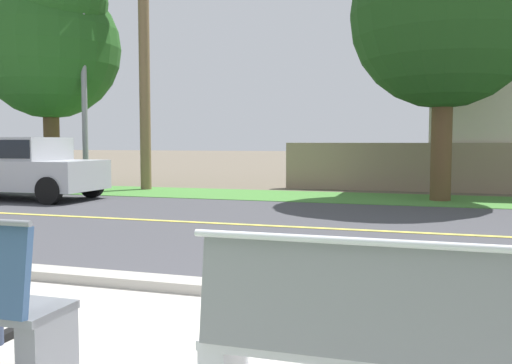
{
  "coord_description": "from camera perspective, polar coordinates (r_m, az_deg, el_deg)",
  "views": [
    {
      "loc": [
        1.57,
        -2.42,
        1.44
      ],
      "look_at": [
        -0.2,
        3.26,
        1.0
      ],
      "focal_mm": 38.66,
      "sensor_mm": 36.0,
      "label": 1
    }
  ],
  "objects": [
    {
      "name": "street_asphalt",
      "position": [
        9.17,
        7.28,
        -4.82
      ],
      "size": [
        52.0,
        8.0,
        0.01
      ],
      "primitive_type": "cube",
      "color": "#424247",
      "rests_on": "ground_plane"
    },
    {
      "name": "ground_plane",
      "position": [
        10.64,
        8.7,
        -3.61
      ],
      "size": [
        140.0,
        140.0,
        0.0
      ],
      "primitive_type": "plane",
      "color": "#665B4C"
    },
    {
      "name": "shade_tree_far_left",
      "position": [
        18.36,
        -20.45,
        13.89
      ],
      "size": [
        4.3,
        4.3,
        7.09
      ],
      "color": "brown",
      "rests_on": "ground_plane"
    },
    {
      "name": "bench_right",
      "position": [
        2.8,
        12.17,
        -16.52
      ],
      "size": [
        1.72,
        0.48,
        1.01
      ],
      "color": "silver",
      "rests_on": "ground_plane"
    },
    {
      "name": "far_verge_grass",
      "position": [
        14.21,
        10.9,
        -1.64
      ],
      "size": [
        48.0,
        2.8,
        0.02
      ],
      "primitive_type": "cube",
      "color": "#478438",
      "rests_on": "ground_plane"
    },
    {
      "name": "curb_edge",
      "position": [
        5.21,
        -0.88,
        -11.18
      ],
      "size": [
        44.0,
        0.3,
        0.11
      ],
      "primitive_type": "cube",
      "color": "#ADA89E",
      "rests_on": "ground_plane"
    },
    {
      "name": "car_silver_near",
      "position": [
        14.99,
        -23.55,
        1.63
      ],
      "size": [
        4.3,
        1.86,
        1.54
      ],
      "color": "#B2B5BC",
      "rests_on": "ground_plane"
    },
    {
      "name": "road_centre_line",
      "position": [
        9.17,
        7.28,
        -4.79
      ],
      "size": [
        48.0,
        0.14,
        0.01
      ],
      "primitive_type": "cube",
      "color": "#E0CC4C",
      "rests_on": "ground_plane"
    },
    {
      "name": "streetlamp",
      "position": [
        16.98,
        -17.11,
        14.15
      ],
      "size": [
        0.24,
        2.1,
        7.81
      ],
      "color": "gray",
      "rests_on": "ground_plane"
    }
  ]
}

